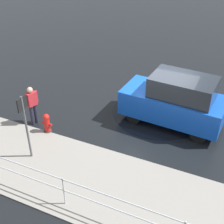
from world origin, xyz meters
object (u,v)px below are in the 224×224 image
object	(u,v)px
pedestrian	(32,103)
sign_post	(25,119)
moving_hatchback	(175,101)
fire_hydrant	(47,123)

from	to	relation	value
pedestrian	sign_post	size ratio (longest dim) A/B	0.68
moving_hatchback	fire_hydrant	size ratio (longest dim) A/B	4.98
fire_hydrant	pedestrian	world-z (taller)	pedestrian
fire_hydrant	sign_post	distance (m)	1.88
moving_hatchback	fire_hydrant	xyz separation A→B (m)	(4.18, 2.59, -0.63)
moving_hatchback	fire_hydrant	distance (m)	4.96
moving_hatchback	sign_post	distance (m)	5.60
moving_hatchback	pedestrian	xyz separation A→B (m)	(4.98, 2.32, -0.07)
pedestrian	fire_hydrant	bearing A→B (deg)	161.12
sign_post	fire_hydrant	bearing A→B (deg)	-77.44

